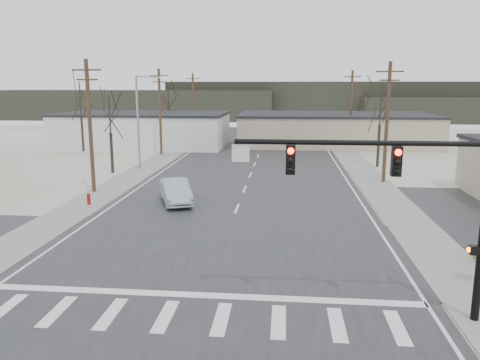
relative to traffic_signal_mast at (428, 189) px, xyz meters
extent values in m
plane|color=silver|center=(-7.89, 6.20, -4.67)|extent=(140.00, 140.00, 0.00)
cube|color=#27272A|center=(-7.89, 21.20, -4.65)|extent=(18.00, 110.00, 0.05)
cube|color=#27272A|center=(-7.89, 6.20, -4.65)|extent=(90.00, 10.00, 0.04)
cube|color=gray|center=(-18.49, 26.20, -4.64)|extent=(3.00, 90.00, 0.06)
cube|color=gray|center=(2.71, 26.20, -4.64)|extent=(3.00, 90.00, 0.06)
cylinder|color=black|center=(-2.29, 0.00, 1.53)|extent=(8.40, 0.18, 0.18)
cube|color=black|center=(-1.09, 0.00, 0.93)|extent=(0.32, 0.30, 1.00)
cube|color=black|center=(-4.59, 0.00, 0.93)|extent=(0.32, 0.30, 1.00)
sphere|color=#FF0C05|center=(-1.09, -0.17, 1.25)|extent=(0.22, 0.22, 0.22)
sphere|color=#FF0C05|center=(-4.59, -0.17, 1.25)|extent=(0.22, 0.22, 0.22)
cube|color=silver|center=(-6.29, 0.00, 1.13)|extent=(0.60, 0.04, 0.60)
cube|color=black|center=(1.66, 0.00, -2.07)|extent=(0.30, 0.25, 0.30)
sphere|color=#FF5905|center=(1.51, 0.00, -2.07)|extent=(0.18, 0.18, 0.18)
cylinder|color=#A50C0C|center=(-18.09, 14.20, -4.32)|extent=(0.24, 0.24, 0.70)
sphere|color=#A50C0C|center=(-18.09, 14.20, -3.92)|extent=(0.24, 0.24, 0.24)
cube|color=silver|center=(-23.89, 46.20, -2.57)|extent=(22.00, 12.00, 4.20)
cube|color=black|center=(-23.89, 46.20, -0.32)|extent=(22.30, 12.30, 0.30)
cube|color=#BDA790|center=(2.11, 50.20, -2.67)|extent=(26.00, 14.00, 4.00)
cube|color=black|center=(2.11, 50.20, -0.52)|extent=(26.30, 14.30, 0.30)
cylinder|color=#4F3A24|center=(-19.39, 18.20, 0.33)|extent=(0.30, 0.30, 10.00)
cube|color=#4F3A24|center=(-19.39, 18.20, 4.53)|extent=(2.20, 0.12, 0.12)
cube|color=#4F3A24|center=(-19.39, 18.20, 3.83)|extent=(1.60, 0.12, 0.12)
cylinder|color=#4F3A24|center=(-19.39, 38.20, 0.33)|extent=(0.30, 0.30, 10.00)
cube|color=#4F3A24|center=(-19.39, 38.20, 4.53)|extent=(2.20, 0.12, 0.12)
cube|color=#4F3A24|center=(-19.39, 38.20, 3.83)|extent=(1.60, 0.12, 0.12)
cylinder|color=#4F3A24|center=(-19.39, 58.20, 0.33)|extent=(0.30, 0.30, 10.00)
cube|color=#4F3A24|center=(-19.39, 58.20, 4.53)|extent=(2.20, 0.12, 0.12)
cube|color=#4F3A24|center=(-19.39, 58.20, 3.83)|extent=(1.60, 0.12, 0.12)
cylinder|color=#4F3A24|center=(3.61, 24.20, 0.33)|extent=(0.30, 0.30, 10.00)
cube|color=#4F3A24|center=(3.61, 24.20, 4.53)|extent=(2.20, 0.12, 0.12)
cube|color=#4F3A24|center=(3.61, 24.20, 3.83)|extent=(1.60, 0.12, 0.12)
cylinder|color=#4F3A24|center=(3.61, 46.20, 0.33)|extent=(0.30, 0.30, 10.00)
cube|color=#4F3A24|center=(3.61, 46.20, 4.53)|extent=(2.20, 0.12, 0.12)
cube|color=#4F3A24|center=(3.61, 46.20, 3.83)|extent=(1.60, 0.12, 0.12)
cylinder|color=gray|center=(-18.89, 28.20, -0.17)|extent=(0.20, 0.20, 9.00)
cylinder|color=gray|center=(-17.89, 28.20, 4.23)|extent=(2.00, 0.12, 0.12)
cube|color=gray|center=(-16.89, 28.20, 4.18)|extent=(0.60, 0.25, 0.18)
cylinder|color=#322A1E|center=(-20.89, 26.20, -2.80)|extent=(0.28, 0.28, 3.75)
cylinder|color=#322A1E|center=(-20.89, 26.20, 0.58)|extent=(0.14, 0.14, 3.75)
cylinder|color=#322A1E|center=(4.61, 32.20, -2.55)|extent=(0.28, 0.28, 4.25)
cylinder|color=#322A1E|center=(4.61, 32.20, 1.28)|extent=(0.14, 0.14, 4.25)
cylinder|color=#322A1E|center=(-21.89, 52.20, -2.42)|extent=(0.28, 0.28, 4.50)
cylinder|color=#322A1E|center=(-21.89, 52.20, 1.63)|extent=(0.14, 0.14, 4.50)
cylinder|color=#322A1E|center=(7.11, 58.20, -2.67)|extent=(0.28, 0.28, 4.00)
cylinder|color=#322A1E|center=(7.11, 58.20, 0.93)|extent=(0.14, 0.14, 4.00)
cylinder|color=#322A1E|center=(-29.89, 40.20, -2.42)|extent=(0.28, 0.28, 4.50)
cylinder|color=#322A1E|center=(-29.89, 40.20, 1.63)|extent=(0.14, 0.14, 4.50)
cube|color=#333026|center=(-42.89, 98.20, -1.17)|extent=(70.00, 18.00, 7.00)
cube|color=#333026|center=(7.11, 102.20, -0.17)|extent=(80.00, 18.00, 9.00)
imported|color=#A0A6AB|center=(-12.29, 15.35, -3.81)|extent=(3.40, 5.28, 1.64)
imported|color=black|center=(-6.49, 47.13, -3.81)|extent=(4.41, 6.11, 1.64)
imported|color=black|center=(-9.45, 54.94, -3.95)|extent=(2.09, 4.13, 1.35)
camera|label=1|loc=(-4.80, -15.74, 3.38)|focal=35.00mm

